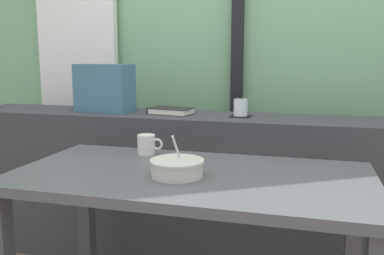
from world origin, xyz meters
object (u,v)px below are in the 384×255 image
object	(u,v)px
coaster_square	(240,116)
ceramic_mug	(147,144)
closed_book	(171,111)
soup_bowl	(177,168)
breakfast_table	(191,199)
juice_glass	(241,108)
throw_pillow	(104,88)

from	to	relation	value
coaster_square	ceramic_mug	distance (m)	0.56
closed_book	soup_bowl	size ratio (longest dim) A/B	1.26
coaster_square	breakfast_table	bearing A→B (deg)	-96.25
juice_glass	breakfast_table	bearing A→B (deg)	-96.25
soup_bowl	breakfast_table	bearing A→B (deg)	59.55
juice_glass	ceramic_mug	size ratio (longest dim) A/B	0.75
soup_bowl	juice_glass	bearing A→B (deg)	81.65
soup_bowl	ceramic_mug	xyz separation A→B (m)	(-0.23, 0.29, 0.01)
coaster_square	soup_bowl	distance (m)	0.74
soup_bowl	ceramic_mug	bearing A→B (deg)	128.41
breakfast_table	throw_pillow	bearing A→B (deg)	135.45
breakfast_table	closed_book	world-z (taller)	closed_book
breakfast_table	closed_book	xyz separation A→B (m)	(-0.30, 0.67, 0.23)
juice_glass	ceramic_mug	distance (m)	0.56
juice_glass	soup_bowl	xyz separation A→B (m)	(-0.11, -0.73, -0.13)
ceramic_mug	juice_glass	bearing A→B (deg)	52.81
juice_glass	ceramic_mug	world-z (taller)	juice_glass
coaster_square	throw_pillow	distance (m)	0.76
breakfast_table	juice_glass	xyz separation A→B (m)	(0.07, 0.67, 0.26)
breakfast_table	ceramic_mug	bearing A→B (deg)	138.57
juice_glass	throw_pillow	distance (m)	0.76
coaster_square	ceramic_mug	xyz separation A→B (m)	(-0.33, -0.44, -0.07)
breakfast_table	soup_bowl	distance (m)	0.15
closed_book	breakfast_table	bearing A→B (deg)	-66.03
throw_pillow	ceramic_mug	xyz separation A→B (m)	(0.42, -0.44, -0.20)
throw_pillow	soup_bowl	size ratio (longest dim) A/B	1.68
breakfast_table	throw_pillow	distance (m)	1.01
throw_pillow	soup_bowl	world-z (taller)	throw_pillow
coaster_square	juice_glass	size ratio (longest dim) A/B	1.17
throw_pillow	juice_glass	bearing A→B (deg)	0.01
juice_glass	throw_pillow	bearing A→B (deg)	-179.99
coaster_square	juice_glass	world-z (taller)	juice_glass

